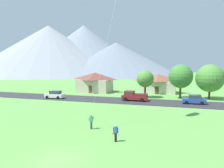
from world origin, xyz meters
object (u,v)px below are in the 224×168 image
at_px(watcher_person, 116,133).
at_px(parked_car_white_mid_west, 55,95).
at_px(soccer_ball, 113,133).
at_px(tree_near_left, 145,79).
at_px(pickup_truck_maroon_west_side, 134,96).
at_px(tree_left_of_center, 181,76).
at_px(parked_car_blue_west_end, 194,100).
at_px(house_left_center, 95,82).
at_px(tree_center, 210,78).
at_px(house_right_center, 158,83).

bearing_deg(watcher_person, parked_car_white_mid_west, 133.31).
bearing_deg(soccer_ball, watcher_person, -67.35).
height_order(tree_near_left, pickup_truck_maroon_west_side, tree_near_left).
height_order(tree_left_of_center, soccer_ball, tree_left_of_center).
bearing_deg(tree_near_left, parked_car_blue_west_end, -27.85).
relative_size(house_left_center, parked_car_white_mid_west, 2.19).
distance_m(house_left_center, parked_car_blue_west_end, 27.42).
xyz_separation_m(tree_near_left, watcher_person, (1.52, -28.74, -3.37)).
distance_m(parked_car_white_mid_west, watcher_person, 29.42).
bearing_deg(parked_car_blue_west_end, tree_near_left, 152.15).
distance_m(tree_center, parked_car_blue_west_end, 8.87).
distance_m(parked_car_white_mid_west, pickup_truck_maroon_west_side, 17.34).
xyz_separation_m(tree_center, pickup_truck_maroon_west_side, (-15.03, -7.18, -3.47)).
relative_size(tree_left_of_center, pickup_truck_maroon_west_side, 1.43).
xyz_separation_m(parked_car_white_mid_west, soccer_ball, (19.27, -19.24, -0.75)).
relative_size(tree_near_left, soccer_ball, 25.82).
bearing_deg(parked_car_white_mid_west, parked_car_blue_west_end, 4.03).
bearing_deg(house_left_center, parked_car_blue_west_end, -25.14).
bearing_deg(watcher_person, tree_near_left, 93.03).
distance_m(tree_near_left, pickup_truck_maroon_west_side, 6.29).
bearing_deg(tree_near_left, watcher_person, -86.97).
distance_m(parked_car_blue_west_end, pickup_truck_maroon_west_side, 11.51).
distance_m(pickup_truck_maroon_west_side, watcher_person, 23.71).
xyz_separation_m(watcher_person, soccer_ball, (-0.90, 2.17, -0.76)).
bearing_deg(soccer_ball, tree_center, 65.57).
bearing_deg(soccer_ball, house_right_center, 87.82).
relative_size(house_left_center, pickup_truck_maroon_west_side, 1.77).
bearing_deg(house_left_center, watcher_person, -65.16).
bearing_deg(soccer_ball, parked_car_white_mid_west, 135.05).
bearing_deg(tree_left_of_center, soccer_ball, -104.21).
xyz_separation_m(tree_center, soccer_ball, (-12.96, -28.53, -4.41)).
xyz_separation_m(tree_left_of_center, tree_center, (5.99, 1.00, -0.36)).
relative_size(house_right_center, tree_center, 1.29).
distance_m(house_left_center, pickup_truck_maroon_west_side, 17.64).
bearing_deg(parked_car_blue_west_end, pickup_truck_maroon_west_side, 179.55).
height_order(house_left_center, parked_car_blue_west_end, house_left_center).
height_order(tree_center, parked_car_white_mid_west, tree_center).
bearing_deg(pickup_truck_maroon_west_side, soccer_ball, -84.47).
xyz_separation_m(house_left_center, parked_car_white_mid_west, (-3.96, -13.64, -1.87)).
bearing_deg(parked_car_white_mid_west, tree_center, 16.08).
xyz_separation_m(parked_car_white_mid_west, pickup_truck_maroon_west_side, (17.21, 2.11, 0.19)).
relative_size(house_left_center, tree_near_left, 1.49).
bearing_deg(house_left_center, tree_left_of_center, -13.50).
bearing_deg(pickup_truck_maroon_west_side, parked_car_blue_west_end, -0.45).
relative_size(house_left_center, tree_left_of_center, 1.23).
height_order(parked_car_blue_west_end, soccer_ball, parked_car_blue_west_end).
xyz_separation_m(tree_near_left, parked_car_blue_west_end, (10.06, -5.32, -3.38)).
relative_size(parked_car_blue_west_end, soccer_ball, 17.71).
relative_size(pickup_truck_maroon_west_side, soccer_ball, 21.77).
bearing_deg(parked_car_blue_west_end, parked_car_white_mid_west, -175.97).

